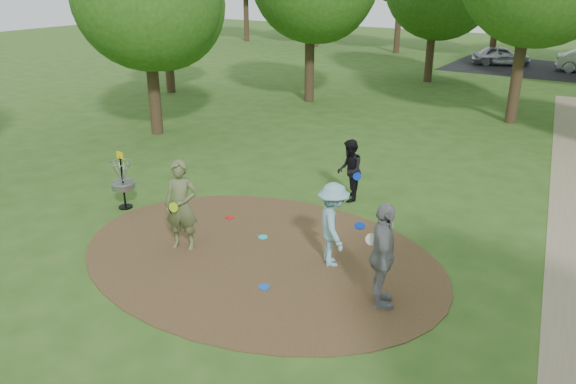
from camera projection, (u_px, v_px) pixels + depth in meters
The scene contains 12 objects.
ground at pixel (258, 256), 12.27m from camera, with size 100.00×100.00×0.00m, color #2D5119.
dirt_clearing at pixel (258, 255), 12.27m from camera, with size 8.40×8.40×0.02m, color #47301C.
parking_lot at pixel (565, 71), 34.77m from camera, with size 14.00×8.00×0.01m, color black.
player_observer_with_disc at pixel (181, 205), 12.27m from camera, with size 0.88×0.73×2.05m.
player_throwing_with_disc at pixel (333, 225), 11.61m from camera, with size 1.40×1.33×1.82m.
player_walking_with_disc at pixel (349, 171), 14.95m from camera, with size 0.95×1.02×1.68m.
player_waiting_with_disc at pixel (383, 256), 10.10m from camera, with size 0.98×1.30×2.05m.
disc_ground_cyan at pixel (263, 237), 13.06m from camera, with size 0.22×0.22×0.02m, color #19C7CF.
disc_ground_blue at pixel (264, 287), 11.00m from camera, with size 0.22×0.22×0.02m, color blue.
disc_ground_red at pixel (230, 217), 14.10m from camera, with size 0.22×0.22×0.02m, color red.
car_left at pixel (501, 56), 36.67m from camera, with size 1.45×3.61×1.23m, color #ABADB3.
disc_golf_basket at pixel (122, 176), 14.44m from camera, with size 0.63×0.63×1.54m.
Camera 1 is at (6.41, -8.83, 5.82)m, focal length 35.00 mm.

